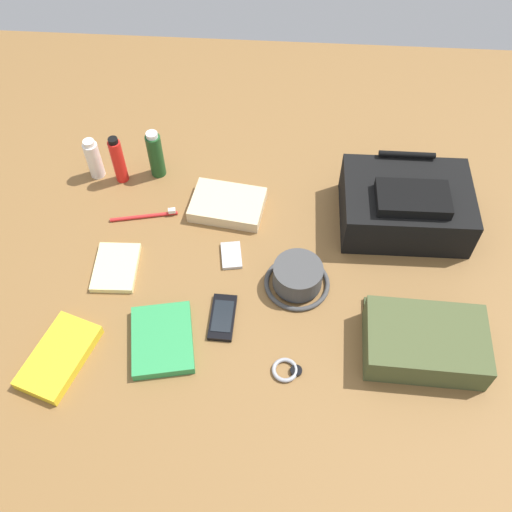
# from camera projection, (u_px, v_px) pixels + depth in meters

# --- Properties ---
(ground_plane) EXTENTS (2.64, 2.02, 0.02)m
(ground_plane) POSITION_uv_depth(u_px,v_px,m) (256.00, 268.00, 1.54)
(ground_plane) COLOR brown
(ground_plane) RESTS_ON ground
(backpack) EXTENTS (0.34, 0.26, 0.15)m
(backpack) POSITION_uv_depth(u_px,v_px,m) (406.00, 205.00, 1.56)
(backpack) COLOR black
(backpack) RESTS_ON ground_plane
(toiletry_pouch) EXTENTS (0.28, 0.23, 0.08)m
(toiletry_pouch) POSITION_uv_depth(u_px,v_px,m) (425.00, 341.00, 1.35)
(toiletry_pouch) COLOR #47512D
(toiletry_pouch) RESTS_ON ground_plane
(bucket_hat) EXTENTS (0.17, 0.17, 0.07)m
(bucket_hat) POSITION_uv_depth(u_px,v_px,m) (297.00, 277.00, 1.46)
(bucket_hat) COLOR #444444
(bucket_hat) RESTS_ON ground_plane
(toothpaste_tube) EXTENTS (0.04, 0.04, 0.13)m
(toothpaste_tube) POSITION_uv_depth(u_px,v_px,m) (94.00, 159.00, 1.67)
(toothpaste_tube) COLOR white
(toothpaste_tube) RESTS_ON ground_plane
(sunscreen_spray) EXTENTS (0.04, 0.04, 0.16)m
(sunscreen_spray) POSITION_uv_depth(u_px,v_px,m) (118.00, 160.00, 1.65)
(sunscreen_spray) COLOR red
(sunscreen_spray) RESTS_ON ground_plane
(shampoo_bottle) EXTENTS (0.04, 0.04, 0.16)m
(shampoo_bottle) POSITION_uv_depth(u_px,v_px,m) (156.00, 155.00, 1.66)
(shampoo_bottle) COLOR #19471E
(shampoo_bottle) RESTS_ON ground_plane
(paperback_novel) EXTENTS (0.17, 0.23, 0.03)m
(paperback_novel) POSITION_uv_depth(u_px,v_px,m) (59.00, 357.00, 1.35)
(paperback_novel) COLOR yellow
(paperback_novel) RESTS_ON ground_plane
(travel_guidebook) EXTENTS (0.18, 0.21, 0.03)m
(travel_guidebook) POSITION_uv_depth(u_px,v_px,m) (162.00, 340.00, 1.38)
(travel_guidebook) COLOR #2D934C
(travel_guidebook) RESTS_ON ground_plane
(cell_phone) EXTENTS (0.06, 0.13, 0.01)m
(cell_phone) POSITION_uv_depth(u_px,v_px,m) (223.00, 317.00, 1.42)
(cell_phone) COLOR black
(cell_phone) RESTS_ON ground_plane
(media_player) EXTENTS (0.07, 0.09, 0.01)m
(media_player) POSITION_uv_depth(u_px,v_px,m) (231.00, 255.00, 1.54)
(media_player) COLOR #B7B7BC
(media_player) RESTS_ON ground_plane
(wristwatch) EXTENTS (0.07, 0.06, 0.01)m
(wristwatch) POSITION_uv_depth(u_px,v_px,m) (287.00, 370.00, 1.34)
(wristwatch) COLOR #99999E
(wristwatch) RESTS_ON ground_plane
(toothbrush) EXTENTS (0.19, 0.05, 0.02)m
(toothbrush) POSITION_uv_depth(u_px,v_px,m) (148.00, 216.00, 1.62)
(toothbrush) COLOR red
(toothbrush) RESTS_ON ground_plane
(notepad) EXTENTS (0.12, 0.15, 0.02)m
(notepad) POSITION_uv_depth(u_px,v_px,m) (116.00, 267.00, 1.51)
(notepad) COLOR beige
(notepad) RESTS_ON ground_plane
(folded_towel) EXTENTS (0.22, 0.17, 0.04)m
(folded_towel) POSITION_uv_depth(u_px,v_px,m) (228.00, 205.00, 1.63)
(folded_towel) COLOR beige
(folded_towel) RESTS_ON ground_plane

